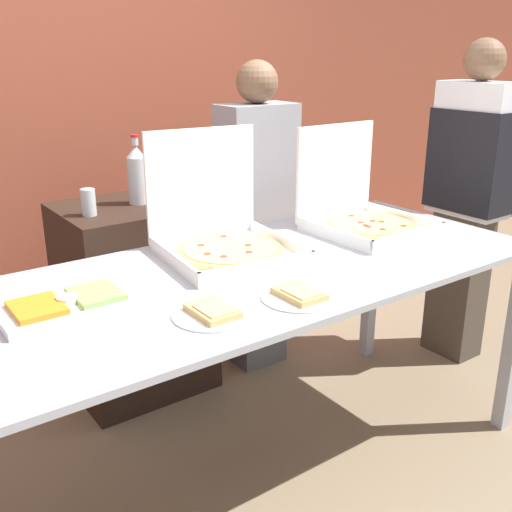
{
  "coord_description": "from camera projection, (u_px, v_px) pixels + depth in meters",
  "views": [
    {
      "loc": [
        -1.25,
        -1.73,
        1.71
      ],
      "look_at": [
        0.0,
        0.0,
        0.96
      ],
      "focal_mm": 42.0,
      "sensor_mm": 36.0,
      "label": 1
    }
  ],
  "objects": [
    {
      "name": "buffet_table",
      "position": [
        256.0,
        292.0,
        2.31
      ],
      "size": [
        2.34,
        0.98,
        0.91
      ],
      "color": "#A8AAB2",
      "rests_on": "ground_plane"
    },
    {
      "name": "soda_bottle",
      "position": [
        137.0,
        174.0,
        2.88
      ],
      "size": [
        0.09,
        0.09,
        0.33
      ],
      "color": "#B7BCC1",
      "rests_on": "sideboard_podium"
    },
    {
      "name": "pizza_box_near_left",
      "position": [
        361.0,
        212.0,
        2.74
      ],
      "size": [
        0.47,
        0.49,
        0.46
      ],
      "rotation": [
        0.0,
        0.0,
        0.01
      ],
      "color": "white",
      "rests_on": "buffet_table"
    },
    {
      "name": "ground_plane",
      "position": [
        256.0,
        467.0,
        2.58
      ],
      "size": [
        16.0,
        16.0,
        0.0
      ],
      "primitive_type": "plane",
      "color": "#847056"
    },
    {
      "name": "paper_plate_front_center",
      "position": [
        213.0,
        312.0,
        1.87
      ],
      "size": [
        0.26,
        0.26,
        0.03
      ],
      "color": "white",
      "rests_on": "buffet_table"
    },
    {
      "name": "person_server_vest",
      "position": [
        469.0,
        187.0,
        3.25
      ],
      "size": [
        0.24,
        0.42,
        1.76
      ],
      "rotation": [
        0.0,
        0.0,
        1.57
      ],
      "color": "#473D33",
      "rests_on": "ground_plane"
    },
    {
      "name": "paper_plate_front_left",
      "position": [
        299.0,
        295.0,
        2.0
      ],
      "size": [
        0.26,
        0.26,
        0.03
      ],
      "color": "white",
      "rests_on": "buffet_table"
    },
    {
      "name": "pizza_box_far_left",
      "position": [
        222.0,
        234.0,
        2.42
      ],
      "size": [
        0.54,
        0.56,
        0.49
      ],
      "rotation": [
        0.0,
        0.0,
        -0.11
      ],
      "color": "white",
      "rests_on": "buffet_table"
    },
    {
      "name": "sideboard_podium",
      "position": [
        135.0,
        298.0,
        3.07
      ],
      "size": [
        0.67,
        0.57,
        0.99
      ],
      "color": "black",
      "rests_on": "ground_plane"
    },
    {
      "name": "person_guest_plaid",
      "position": [
        257.0,
        215.0,
        3.19
      ],
      "size": [
        0.4,
        0.22,
        1.65
      ],
      "rotation": [
        0.0,
        0.0,
        3.14
      ],
      "color": "slate",
      "rests_on": "ground_plane"
    },
    {
      "name": "brick_wall_behind",
      "position": [
        82.0,
        105.0,
        3.42
      ],
      "size": [
        10.0,
        0.06,
        2.8
      ],
      "color": "brown",
      "rests_on": "ground_plane"
    },
    {
      "name": "veggie_tray",
      "position": [
        68.0,
        305.0,
        1.9
      ],
      "size": [
        0.42,
        0.23,
        0.05
      ],
      "color": "white",
      "rests_on": "buffet_table"
    },
    {
      "name": "soda_can_silver",
      "position": [
        88.0,
        202.0,
        2.7
      ],
      "size": [
        0.07,
        0.07,
        0.12
      ],
      "color": "silver",
      "rests_on": "sideboard_podium"
    }
  ]
}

